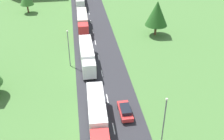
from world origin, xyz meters
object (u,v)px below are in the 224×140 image
at_px(lamppost_second, 164,118).
at_px(truck_fourth, 82,21).
at_px(truck_second, 97,114).
at_px(tree_maple, 157,13).
at_px(car_fourth, 125,111).
at_px(lamppost_third, 69,47).
at_px(truck_third, 87,55).

bearing_deg(lamppost_second, truck_fourth, 101.89).
distance_m(truck_second, tree_maple, 34.81).
bearing_deg(truck_fourth, tree_maple, -20.19).
distance_m(truck_second, lamppost_second, 9.78).
xyz_separation_m(truck_fourth, car_fourth, (4.62, -34.77, -1.24)).
height_order(truck_fourth, car_fourth, truck_fourth).
height_order(lamppost_second, lamppost_third, lamppost_third).
bearing_deg(car_fourth, truck_third, 106.01).
bearing_deg(lamppost_third, lamppost_second, -61.49).
height_order(lamppost_second, tree_maple, tree_maple).
distance_m(truck_third, car_fourth, 17.10).
height_order(truck_third, car_fourth, truck_third).
relative_size(truck_fourth, lamppost_second, 1.68).
xyz_separation_m(truck_fourth, lamppost_second, (8.61, -40.90, 2.14)).
relative_size(truck_third, tree_maple, 1.47).
xyz_separation_m(truck_fourth, lamppost_third, (-3.54, -18.52, 2.26)).
height_order(car_fourth, lamppost_second, lamppost_second).
bearing_deg(car_fourth, truck_second, -159.40).
bearing_deg(truck_second, truck_third, 90.74).
height_order(truck_second, car_fourth, truck_second).
xyz_separation_m(truck_third, lamppost_second, (8.69, -22.52, 2.04)).
height_order(truck_third, lamppost_third, lamppost_third).
xyz_separation_m(truck_second, car_fourth, (4.47, 1.68, -1.32)).
xyz_separation_m(lamppost_second, lamppost_third, (-12.16, 22.38, 0.12)).
distance_m(truck_second, truck_fourth, 36.45).
bearing_deg(truck_second, tree_maple, 60.08).
bearing_deg(tree_maple, truck_third, -145.65).
distance_m(truck_fourth, car_fourth, 35.10).
height_order(truck_third, tree_maple, tree_maple).
relative_size(car_fourth, tree_maple, 0.54).
distance_m(car_fourth, lamppost_third, 18.51).
bearing_deg(tree_maple, car_fourth, -114.32).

